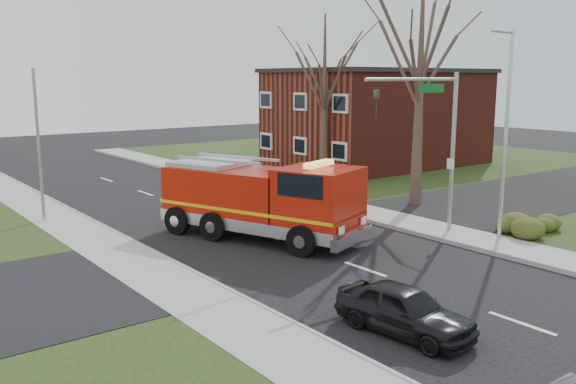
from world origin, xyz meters
TOP-DOWN VIEW (x-y plane):
  - ground at (0.00, 0.00)m, footprint 120.00×120.00m
  - sidewalk_right at (6.20, 0.00)m, footprint 2.40×80.00m
  - sidewalk_left at (-6.20, 0.00)m, footprint 2.40×80.00m
  - brick_building at (19.00, 18.00)m, footprint 15.40×10.40m
  - health_center_sign at (10.50, 12.50)m, footprint 0.12×2.00m
  - hedge_corner at (9.00, -1.00)m, footprint 2.80×2.00m
  - bare_tree_near at (9.50, 6.00)m, footprint 6.00×6.00m
  - bare_tree_far at (11.00, 15.00)m, footprint 5.25×5.25m
  - traffic_signal_mast at (5.21, 1.50)m, footprint 5.29×0.18m
  - streetlight_pole at (7.14, -0.50)m, footprint 1.48×0.16m
  - utility_pole_far at (-6.80, 14.00)m, footprint 0.14×0.14m
  - fire_engine at (-0.37, 5.65)m, footprint 5.62×8.93m
  - parked_car_maroon at (-3.01, -4.48)m, footprint 1.94×3.96m

SIDE VIEW (x-z plane):
  - ground at x=0.00m, z-range 0.00..0.00m
  - sidewalk_right at x=6.20m, z-range 0.00..0.15m
  - sidewalk_left at x=-6.20m, z-range 0.00..0.15m
  - hedge_corner at x=9.00m, z-range 0.13..1.03m
  - parked_car_maroon at x=-3.01m, z-range 0.00..1.30m
  - health_center_sign at x=10.50m, z-range 0.18..1.58m
  - fire_engine at x=-0.37m, z-range -0.16..3.25m
  - utility_pole_far at x=-6.80m, z-range 0.00..7.00m
  - brick_building at x=19.00m, z-range 0.03..7.28m
  - streetlight_pole at x=7.14m, z-range 0.35..8.75m
  - traffic_signal_mast at x=5.21m, z-range 1.31..8.11m
  - bare_tree_far at x=11.00m, z-range 1.24..11.74m
  - bare_tree_near at x=9.50m, z-range 1.41..13.41m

